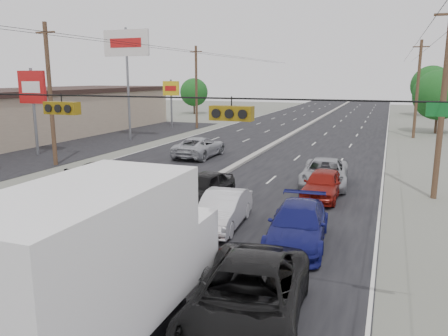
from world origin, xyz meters
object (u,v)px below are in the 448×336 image
Objects in this scene: utility_pole_left_b at (50,94)px; pole_sign_billboard at (126,50)px; utility_pole_left_c at (196,87)px; tree_right_far at (431,85)px; queue_car_b at (222,210)px; oncoming_near at (101,173)px; queue_car_c at (324,173)px; oncoming_far at (200,147)px; utility_pole_right_c at (417,89)px; box_truck at (103,265)px; tree_left_far at (194,92)px; queue_car_a at (203,188)px; black_suv at (247,298)px; queue_car_d at (298,225)px; queue_car_e at (323,184)px; pole_sign_far at (171,92)px; tree_right_mid at (439,95)px; tan_sedan at (34,327)px; utility_pole_right_b at (443,101)px; pole_sign_mid at (32,92)px; red_sedan at (167,241)px.

utility_pole_left_b is 13.68m from pole_sign_billboard.
tree_right_far is at bearing 46.47° from utility_pole_left_c.
utility_pole_left_b is 18.64m from queue_car_b.
tree_right_far reaches higher than oncoming_near.
queue_car_c is at bearing -30.43° from pole_sign_billboard.
pole_sign_billboard is at bearing -30.32° from oncoming_far.
utility_pole_right_c is 30.20m from tree_right_far.
box_truck is at bearing -91.41° from queue_car_b.
box_truck is at bearing 109.34° from oncoming_far.
queue_car_a is (23.40, -50.04, -2.94)m from tree_left_far.
black_suv is at bearing -97.31° from tree_right_far.
queue_car_e reaches higher than queue_car_d.
tree_right_far is 55.40m from queue_car_c.
utility_pole_left_c is 1.67× the size of pole_sign_far.
tree_right_mid is 1.57× the size of queue_car_a.
queue_car_b is (19.66, -33.20, -3.65)m from pole_sign_far.
queue_car_b is at bearing 83.58° from tan_sedan.
utility_pole_right_b is 7.26m from queue_car_c.
pole_sign_mid is (-29.50, 3.00, 0.01)m from utility_pole_right_b.
utility_pole_right_b is at bearing -25.71° from pole_sign_billboard.
queue_car_e is at bearing 56.69° from queue_car_b.
red_sedan is 0.67× the size of oncoming_far.
queue_car_d is (4.05, 2.93, 0.13)m from red_sedan.
black_suv is (2.89, 1.89, -1.24)m from box_truck.
utility_pole_right_c is 36.80m from pole_sign_mid.
oncoming_far is at bearing 143.04° from queue_car_e.
box_truck is 17.83m from queue_car_c.
queue_car_a is at bearing 108.52° from red_sedan.
red_sedan is at bearing 111.04° from oncoming_far.
utility_pole_left_b is 24.23m from tan_sedan.
utility_pole_right_c is at bearing 76.04° from black_suv.
box_truck is at bearing -72.14° from red_sedan.
tan_sedan is at bearing -105.37° from queue_car_c.
pole_sign_billboard reaches higher than box_truck.
tree_left_far reaches higher than queue_car_a.
oncoming_near is at bearing 174.80° from queue_car_a.
queue_car_a is at bearing -137.66° from queue_car_c.
utility_pole_right_c is at bearing -124.43° from oncoming_near.
queue_car_d reaches higher than queue_car_b.
queue_car_a is 0.99× the size of queue_car_b.
oncoming_far is at bearing 38.65° from utility_pole_left_b.
queue_car_e is (23.00, -27.16, -3.64)m from pole_sign_far.
queue_car_c is at bearing 66.47° from queue_car_b.
tree_right_far is at bearing 86.36° from utility_pole_right_b.
black_suv is (29.00, -60.15, -2.88)m from tree_left_far.
pole_sign_mid is 1.16× the size of black_suv.
tan_sedan reaches higher than oncoming_near.
utility_pole_right_c is at bearing 23.96° from pole_sign_billboard.
utility_pole_right_c is at bearing 72.49° from queue_car_c.
oncoming_near is at bearing -171.79° from queue_car_e.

